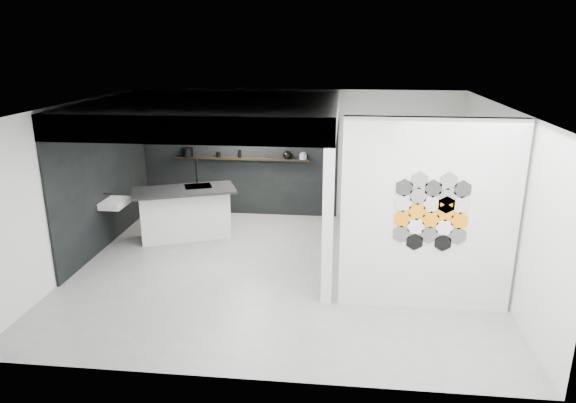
# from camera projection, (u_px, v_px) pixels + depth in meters

# --- Properties ---
(floor) EXTENTS (7.00, 6.00, 0.01)m
(floor) POSITION_uv_depth(u_px,v_px,m) (280.00, 271.00, 8.81)
(floor) COLOR gray
(partition_panel) EXTENTS (2.45, 0.15, 2.80)m
(partition_panel) POSITION_uv_depth(u_px,v_px,m) (428.00, 217.00, 7.22)
(partition_panel) COLOR silver
(partition_panel) RESTS_ON floor
(bay_clad_back) EXTENTS (4.40, 0.04, 2.35)m
(bay_clad_back) POSITION_uv_depth(u_px,v_px,m) (238.00, 163.00, 11.41)
(bay_clad_back) COLOR black
(bay_clad_back) RESTS_ON floor
(bay_clad_left) EXTENTS (0.04, 4.00, 2.35)m
(bay_clad_left) POSITION_uv_depth(u_px,v_px,m) (106.00, 183.00, 9.77)
(bay_clad_left) COLOR black
(bay_clad_left) RESTS_ON floor
(bulkhead) EXTENTS (4.40, 4.00, 0.40)m
(bulkhead) POSITION_uv_depth(u_px,v_px,m) (214.00, 112.00, 9.14)
(bulkhead) COLOR silver
(bulkhead) RESTS_ON corner_column
(corner_column) EXTENTS (0.16, 0.16, 2.35)m
(corner_column) POSITION_uv_depth(u_px,v_px,m) (328.00, 228.00, 7.43)
(corner_column) COLOR silver
(corner_column) RESTS_ON floor
(fascia_beam) EXTENTS (4.40, 0.16, 0.40)m
(fascia_beam) POSITION_uv_depth(u_px,v_px,m) (181.00, 130.00, 7.31)
(fascia_beam) COLOR silver
(fascia_beam) RESTS_ON corner_column
(wall_basin) EXTENTS (0.40, 0.60, 0.12)m
(wall_basin) POSITION_uv_depth(u_px,v_px,m) (115.00, 203.00, 9.65)
(wall_basin) COLOR silver
(wall_basin) RESTS_ON bay_clad_left
(display_shelf) EXTENTS (3.00, 0.15, 0.04)m
(display_shelf) POSITION_uv_depth(u_px,v_px,m) (242.00, 159.00, 11.27)
(display_shelf) COLOR black
(display_shelf) RESTS_ON bay_clad_back
(kitchen_island) EXTENTS (2.12, 1.51, 1.56)m
(kitchen_island) POSITION_uv_depth(u_px,v_px,m) (185.00, 212.00, 10.15)
(kitchen_island) COLOR silver
(kitchen_island) RESTS_ON floor
(stockpot) EXTENTS (0.31, 0.31, 0.20)m
(stockpot) POSITION_uv_depth(u_px,v_px,m) (187.00, 152.00, 11.36)
(stockpot) COLOR black
(stockpot) RESTS_ON display_shelf
(kettle) EXTENTS (0.20, 0.20, 0.17)m
(kettle) POSITION_uv_depth(u_px,v_px,m) (287.00, 155.00, 11.13)
(kettle) COLOR black
(kettle) RESTS_ON display_shelf
(glass_bowl) EXTENTS (0.20, 0.20, 0.11)m
(glass_bowl) POSITION_uv_depth(u_px,v_px,m) (303.00, 157.00, 11.10)
(glass_bowl) COLOR gray
(glass_bowl) RESTS_ON display_shelf
(glass_vase) EXTENTS (0.13, 0.13, 0.15)m
(glass_vase) POSITION_uv_depth(u_px,v_px,m) (303.00, 156.00, 11.10)
(glass_vase) COLOR gray
(glass_vase) RESTS_ON display_shelf
(bottle_dark) EXTENTS (0.07, 0.07, 0.17)m
(bottle_dark) POSITION_uv_depth(u_px,v_px,m) (240.00, 154.00, 11.24)
(bottle_dark) COLOR black
(bottle_dark) RESTS_ON display_shelf
(utensil_cup) EXTENTS (0.09, 0.09, 0.11)m
(utensil_cup) POSITION_uv_depth(u_px,v_px,m) (218.00, 155.00, 11.30)
(utensil_cup) COLOR black
(utensil_cup) RESTS_ON display_shelf
(hex_tile_cluster) EXTENTS (1.04, 0.02, 1.16)m
(hex_tile_cluster) POSITION_uv_depth(u_px,v_px,m) (432.00, 212.00, 7.10)
(hex_tile_cluster) COLOR black
(hex_tile_cluster) RESTS_ON partition_panel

